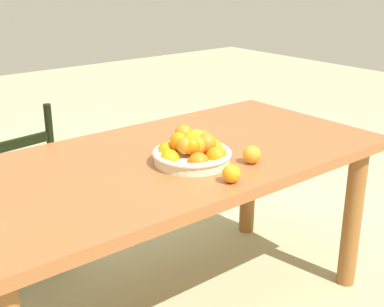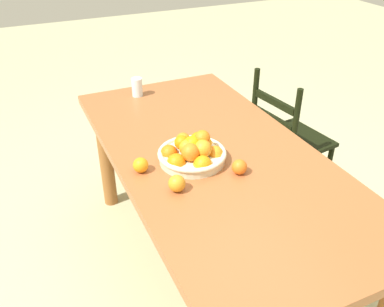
% 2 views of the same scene
% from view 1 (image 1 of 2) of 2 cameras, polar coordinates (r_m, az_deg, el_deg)
% --- Properties ---
extents(dining_table, '(1.88, 0.92, 0.78)m').
position_cam_1_polar(dining_table, '(2.18, -2.53, -2.96)').
color(dining_table, '#9D5930').
rests_on(dining_table, ground).
extents(chair_near_window, '(0.48, 0.48, 0.90)m').
position_cam_1_polar(chair_near_window, '(2.73, -19.74, -4.71)').
color(chair_near_window, black).
rests_on(chair_near_window, ground).
extents(fruit_bowl, '(0.32, 0.32, 0.15)m').
position_cam_1_polar(fruit_bowl, '(2.04, 0.04, 0.22)').
color(fruit_bowl, beige).
rests_on(fruit_bowl, dining_table).
extents(orange_loose_0, '(0.07, 0.07, 0.07)m').
position_cam_1_polar(orange_loose_0, '(2.06, 6.61, -0.12)').
color(orange_loose_0, orange).
rests_on(orange_loose_0, dining_table).
extents(orange_loose_1, '(0.07, 0.07, 0.07)m').
position_cam_1_polar(orange_loose_1, '(2.26, 1.18, 1.81)').
color(orange_loose_1, orange).
rests_on(orange_loose_1, dining_table).
extents(orange_loose_2, '(0.07, 0.07, 0.07)m').
position_cam_1_polar(orange_loose_2, '(1.87, 4.36, -2.22)').
color(orange_loose_2, orange).
rests_on(orange_loose_2, dining_table).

